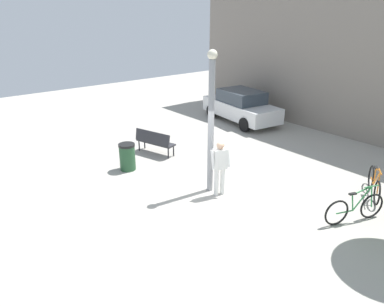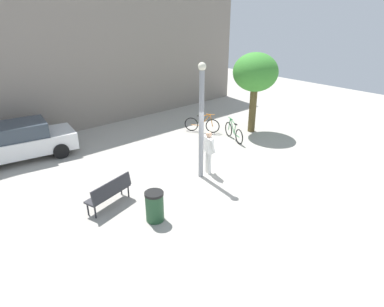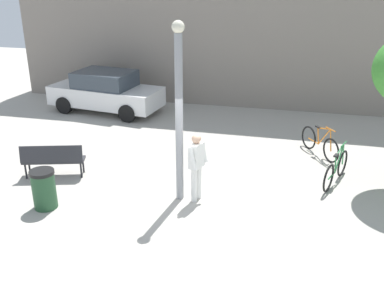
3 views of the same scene
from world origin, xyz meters
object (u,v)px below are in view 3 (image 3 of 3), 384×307
at_px(person_by_lamppost, 197,163).
at_px(bicycle_green, 336,169).
at_px(park_bench, 53,158).
at_px(trash_bin, 44,189).
at_px(lamppost, 179,108).
at_px(bicycle_orange, 320,143).
at_px(parked_car_white, 106,92).

height_order(person_by_lamppost, bicycle_green, person_by_lamppost).
xyz_separation_m(park_bench, bicycle_green, (7.22, 1.36, -0.16)).
height_order(bicycle_green, trash_bin, bicycle_green).
height_order(lamppost, park_bench, lamppost).
xyz_separation_m(person_by_lamppost, park_bench, (-3.94, 0.33, -0.42)).
bearing_deg(trash_bin, bicycle_orange, 36.88).
distance_m(park_bench, trash_bin, 1.64).
bearing_deg(parked_car_white, bicycle_orange, -17.94).
bearing_deg(bicycle_green, bicycle_orange, 101.49).
relative_size(parked_car_white, trash_bin, 4.71).
bearing_deg(bicycle_orange, lamppost, -133.40).
relative_size(person_by_lamppost, bicycle_orange, 1.09).
relative_size(park_bench, parked_car_white, 0.38).
bearing_deg(park_bench, parked_car_white, 99.55).
bearing_deg(trash_bin, person_by_lamppost, 19.66).
bearing_deg(person_by_lamppost, parked_car_white, 129.14).
xyz_separation_m(person_by_lamppost, trash_bin, (-3.32, -1.19, -0.49)).
relative_size(lamppost, park_bench, 2.50).
relative_size(lamppost, parked_car_white, 0.95).
bearing_deg(bicycle_green, trash_bin, -156.45).
relative_size(park_bench, bicycle_orange, 1.09).
distance_m(park_bench, bicycle_green, 7.35).
xyz_separation_m(parked_car_white, trash_bin, (1.58, -7.21, -0.30)).
distance_m(lamppost, parked_car_white, 7.67).
bearing_deg(bicycle_orange, trash_bin, -143.12).
height_order(park_bench, trash_bin, trash_bin).
xyz_separation_m(person_by_lamppost, bicycle_orange, (2.91, 3.49, -0.58)).
bearing_deg(trash_bin, parked_car_white, 102.35).
bearing_deg(parked_car_white, park_bench, -80.45).
xyz_separation_m(lamppost, bicycle_orange, (3.32, 3.51, -1.88)).
distance_m(bicycle_green, parked_car_white, 9.26).
height_order(person_by_lamppost, park_bench, person_by_lamppost).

